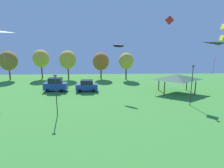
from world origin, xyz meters
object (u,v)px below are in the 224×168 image
at_px(kite_flying_5, 169,20).
at_px(treeline_tree_3, 101,62).
at_px(parked_car_second_from_left, 87,86).
at_px(treeline_tree_1, 41,59).
at_px(treeline_tree_4, 126,61).
at_px(light_post_1, 56,92).
at_px(kite_flying_7, 218,52).
at_px(treeline_tree_0, 8,61).
at_px(light_post_0, 192,83).
at_px(kite_flying_1, 118,46).
at_px(treeline_tree_2, 68,60).
at_px(park_pavilion, 177,77).
at_px(parked_car_leftmost, 56,85).

bearing_deg(kite_flying_5, treeline_tree_3, 134.59).
xyz_separation_m(parked_car_second_from_left, treeline_tree_3, (2.54, 12.92, 3.35)).
bearing_deg(treeline_tree_1, treeline_tree_4, -5.45).
relative_size(kite_flying_5, light_post_1, 0.31).
xyz_separation_m(kite_flying_7, light_post_1, (-28.72, -12.95, -4.45)).
bearing_deg(treeline_tree_0, parked_car_second_from_left, -30.84).
bearing_deg(light_post_0, light_post_1, -170.19).
distance_m(light_post_1, treeline_tree_3, 26.11).
bearing_deg(treeline_tree_3, parked_car_second_from_left, -101.11).
xyz_separation_m(kite_flying_1, treeline_tree_2, (-11.99, 13.54, -3.94)).
xyz_separation_m(kite_flying_1, kite_flying_7, (19.72, 1.07, -1.24)).
xyz_separation_m(kite_flying_5, treeline_tree_4, (-6.60, 12.04, -8.82)).
bearing_deg(park_pavilion, kite_flying_5, 140.49).
bearing_deg(treeline_tree_1, parked_car_leftmost, -63.50).
bearing_deg(light_post_1, treeline_tree_1, 110.77).
bearing_deg(treeline_tree_4, kite_flying_1, -102.87).
xyz_separation_m(kite_flying_5, parked_car_second_from_left, (-15.56, 0.29, -12.39)).
relative_size(treeline_tree_3, treeline_tree_4, 1.00).
distance_m(treeline_tree_0, treeline_tree_2, 14.64).
bearing_deg(light_post_0, parked_car_leftmost, 157.52).
relative_size(parked_car_second_from_left, treeline_tree_3, 0.63).
relative_size(light_post_1, treeline_tree_0, 0.77).
height_order(kite_flying_1, treeline_tree_3, kite_flying_1).
bearing_deg(treeline_tree_2, treeline_tree_0, -177.72).
relative_size(kite_flying_7, parked_car_leftmost, 1.04).
relative_size(parked_car_second_from_left, light_post_0, 0.68).
bearing_deg(park_pavilion, parked_car_second_from_left, 174.53).
relative_size(light_post_1, treeline_tree_2, 0.77).
distance_m(parked_car_second_from_left, light_post_0, 19.30).
distance_m(kite_flying_5, treeline_tree_1, 32.87).
bearing_deg(treeline_tree_4, treeline_tree_1, 174.55).
relative_size(parked_car_leftmost, park_pavilion, 0.63).
bearing_deg(kite_flying_7, treeline_tree_0, 165.61).
distance_m(kite_flying_1, parked_car_leftmost, 14.47).
bearing_deg(treeline_tree_3, park_pavilion, -44.80).
bearing_deg(treeline_tree_0, park_pavilion, -20.22).
xyz_separation_m(park_pavilion, treeline_tree_2, (-23.10, 14.48, 1.86)).
bearing_deg(parked_car_leftmost, kite_flying_7, 3.22).
bearing_deg(treeline_tree_4, kite_flying_7, -34.04).
bearing_deg(treeline_tree_3, parked_car_leftmost, -124.68).
xyz_separation_m(kite_flying_7, treeline_tree_0, (-46.34, 11.89, -2.83)).
xyz_separation_m(light_post_0, treeline_tree_3, (-14.26, 22.11, 0.93)).
height_order(light_post_1, treeline_tree_3, treeline_tree_3).
xyz_separation_m(light_post_0, light_post_1, (-19.69, -3.40, -0.36)).
height_order(kite_flying_1, parked_car_second_from_left, kite_flying_1).
bearing_deg(treeline_tree_4, treeline_tree_0, 179.05).
bearing_deg(kite_flying_1, kite_flying_5, 2.56).
bearing_deg(treeline_tree_3, treeline_tree_2, -179.35).
relative_size(kite_flying_1, treeline_tree_2, 0.31).
xyz_separation_m(light_post_1, treeline_tree_1, (-10.03, 26.43, 1.98)).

